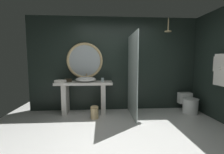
{
  "coord_description": "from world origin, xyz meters",
  "views": [
    {
      "loc": [
        -0.4,
        -2.52,
        1.4
      ],
      "look_at": [
        -0.17,
        0.8,
        1.05
      ],
      "focal_mm": 24.9,
      "sensor_mm": 36.0,
      "label": 1
    }
  ],
  "objects_px": {
    "tumbler_cup": "(102,80)",
    "tissue_box": "(68,80)",
    "hanging_bathrobe": "(223,69)",
    "folded_hand_towel": "(60,81)",
    "toilet": "(189,104)",
    "round_wall_mirror": "(85,61)",
    "vessel_sink": "(86,79)",
    "rain_shower_head": "(168,30)",
    "waste_bin": "(95,112)"
  },
  "relations": [
    {
      "from": "tumbler_cup",
      "to": "tissue_box",
      "type": "distance_m",
      "value": 0.9
    },
    {
      "from": "hanging_bathrobe",
      "to": "folded_hand_towel",
      "type": "bearing_deg",
      "value": 167.9
    },
    {
      "from": "hanging_bathrobe",
      "to": "tumbler_cup",
      "type": "bearing_deg",
      "value": 160.77
    },
    {
      "from": "hanging_bathrobe",
      "to": "toilet",
      "type": "bearing_deg",
      "value": 106.56
    },
    {
      "from": "round_wall_mirror",
      "to": "vessel_sink",
      "type": "bearing_deg",
      "value": -79.05
    },
    {
      "from": "vessel_sink",
      "to": "rain_shower_head",
      "type": "relative_size",
      "value": 1.56
    },
    {
      "from": "vessel_sink",
      "to": "hanging_bathrobe",
      "type": "relative_size",
      "value": 0.72
    },
    {
      "from": "tumbler_cup",
      "to": "toilet",
      "type": "relative_size",
      "value": 0.17
    },
    {
      "from": "round_wall_mirror",
      "to": "hanging_bathrobe",
      "type": "distance_m",
      "value": 3.29
    },
    {
      "from": "tissue_box",
      "to": "folded_hand_towel",
      "type": "xyz_separation_m",
      "value": [
        -0.16,
        -0.17,
        -0.0
      ]
    },
    {
      "from": "tissue_box",
      "to": "rain_shower_head",
      "type": "relative_size",
      "value": 0.51
    },
    {
      "from": "toilet",
      "to": "vessel_sink",
      "type": "bearing_deg",
      "value": 177.29
    },
    {
      "from": "folded_hand_towel",
      "to": "tissue_box",
      "type": "bearing_deg",
      "value": 46.11
    },
    {
      "from": "tissue_box",
      "to": "folded_hand_towel",
      "type": "relative_size",
      "value": 0.76
    },
    {
      "from": "vessel_sink",
      "to": "tumbler_cup",
      "type": "bearing_deg",
      "value": -5.41
    },
    {
      "from": "tumbler_cup",
      "to": "waste_bin",
      "type": "distance_m",
      "value": 0.86
    },
    {
      "from": "tissue_box",
      "to": "waste_bin",
      "type": "bearing_deg",
      "value": -31.8
    },
    {
      "from": "hanging_bathrobe",
      "to": "waste_bin",
      "type": "height_order",
      "value": "hanging_bathrobe"
    },
    {
      "from": "round_wall_mirror",
      "to": "folded_hand_towel",
      "type": "bearing_deg",
      "value": -146.12
    },
    {
      "from": "tumbler_cup",
      "to": "rain_shower_head",
      "type": "distance_m",
      "value": 2.16
    },
    {
      "from": "round_wall_mirror",
      "to": "toilet",
      "type": "xyz_separation_m",
      "value": [
        2.83,
        -0.36,
        -1.16
      ]
    },
    {
      "from": "folded_hand_towel",
      "to": "round_wall_mirror",
      "type": "bearing_deg",
      "value": 33.88
    },
    {
      "from": "rain_shower_head",
      "to": "folded_hand_towel",
      "type": "relative_size",
      "value": 1.49
    },
    {
      "from": "folded_hand_towel",
      "to": "tumbler_cup",
      "type": "bearing_deg",
      "value": 6.51
    },
    {
      "from": "waste_bin",
      "to": "rain_shower_head",
      "type": "bearing_deg",
      "value": 10.98
    },
    {
      "from": "vessel_sink",
      "to": "folded_hand_towel",
      "type": "relative_size",
      "value": 2.33
    },
    {
      "from": "vessel_sink",
      "to": "round_wall_mirror",
      "type": "distance_m",
      "value": 0.54
    },
    {
      "from": "hanging_bathrobe",
      "to": "tissue_box",
      "type": "bearing_deg",
      "value": 164.77
    },
    {
      "from": "tumbler_cup",
      "to": "tissue_box",
      "type": "relative_size",
      "value": 0.6
    },
    {
      "from": "tissue_box",
      "to": "toilet",
      "type": "bearing_deg",
      "value": -2.42
    },
    {
      "from": "vessel_sink",
      "to": "hanging_bathrobe",
      "type": "distance_m",
      "value": 3.18
    },
    {
      "from": "vessel_sink",
      "to": "rain_shower_head",
      "type": "height_order",
      "value": "rain_shower_head"
    },
    {
      "from": "tissue_box",
      "to": "folded_hand_towel",
      "type": "distance_m",
      "value": 0.23
    },
    {
      "from": "hanging_bathrobe",
      "to": "toilet",
      "type": "height_order",
      "value": "hanging_bathrobe"
    },
    {
      "from": "vessel_sink",
      "to": "folded_hand_towel",
      "type": "distance_m",
      "value": 0.64
    },
    {
      "from": "toilet",
      "to": "waste_bin",
      "type": "bearing_deg",
      "value": -173.4
    },
    {
      "from": "tumbler_cup",
      "to": "hanging_bathrobe",
      "type": "relative_size",
      "value": 0.14
    },
    {
      "from": "waste_bin",
      "to": "tumbler_cup",
      "type": "bearing_deg",
      "value": 62.46
    },
    {
      "from": "vessel_sink",
      "to": "toilet",
      "type": "relative_size",
      "value": 0.9
    },
    {
      "from": "waste_bin",
      "to": "tissue_box",
      "type": "bearing_deg",
      "value": 148.2
    },
    {
      "from": "vessel_sink",
      "to": "hanging_bathrobe",
      "type": "bearing_deg",
      "value": -17.32
    },
    {
      "from": "rain_shower_head",
      "to": "round_wall_mirror",
      "type": "bearing_deg",
      "value": 172.8
    },
    {
      "from": "vessel_sink",
      "to": "tissue_box",
      "type": "height_order",
      "value": "vessel_sink"
    },
    {
      "from": "waste_bin",
      "to": "folded_hand_towel",
      "type": "bearing_deg",
      "value": 162.88
    },
    {
      "from": "round_wall_mirror",
      "to": "toilet",
      "type": "height_order",
      "value": "round_wall_mirror"
    },
    {
      "from": "vessel_sink",
      "to": "tumbler_cup",
      "type": "relative_size",
      "value": 5.16
    },
    {
      "from": "vessel_sink",
      "to": "folded_hand_towel",
      "type": "bearing_deg",
      "value": -165.32
    },
    {
      "from": "vessel_sink",
      "to": "folded_hand_towel",
      "type": "xyz_separation_m",
      "value": [
        -0.62,
        -0.16,
        -0.03
      ]
    },
    {
      "from": "tissue_box",
      "to": "round_wall_mirror",
      "type": "height_order",
      "value": "round_wall_mirror"
    },
    {
      "from": "waste_bin",
      "to": "folded_hand_towel",
      "type": "xyz_separation_m",
      "value": [
        -0.86,
        0.26,
        0.72
      ]
    }
  ]
}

